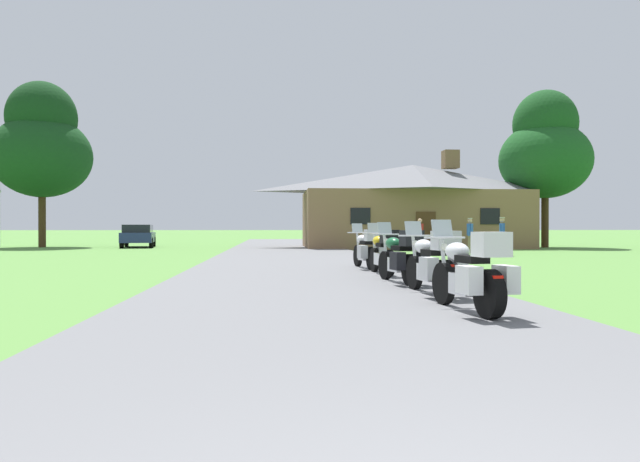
{
  "coord_description": "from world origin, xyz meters",
  "views": [
    {
      "loc": [
        -0.82,
        -1.4,
        1.24
      ],
      "look_at": [
        0.83,
        19.36,
        1.11
      ],
      "focal_mm": 33.12,
      "sensor_mm": 36.0,
      "label": 1
    }
  ],
  "objects_px": {
    "motorcycle_white_farthest_in_row": "(367,249)",
    "tree_left_far": "(42,145)",
    "bystander_blue_shirt_near_lodge": "(470,233)",
    "bystander_blue_shirt_by_tree": "(502,234)",
    "tree_right_of_lodge": "(545,149)",
    "motorcycle_green_third_in_row": "(402,257)",
    "motorcycle_white_nearest_to_camera": "(473,273)",
    "bystander_red_shirt_beside_signpost": "(420,234)",
    "parked_navy_suv_far_left": "(138,235)",
    "motorcycle_yellow_fourth_in_row": "(383,252)",
    "motorcycle_white_second_in_row": "(434,264)"
  },
  "relations": [
    {
      "from": "tree_left_far",
      "to": "parked_navy_suv_far_left",
      "type": "relative_size",
      "value": 2.15
    },
    {
      "from": "motorcycle_white_second_in_row",
      "to": "tree_left_far",
      "type": "relative_size",
      "value": 0.2
    },
    {
      "from": "motorcycle_green_third_in_row",
      "to": "tree_left_far",
      "type": "xyz_separation_m",
      "value": [
        -17.08,
        25.83,
        5.77
      ]
    },
    {
      "from": "motorcycle_green_third_in_row",
      "to": "motorcycle_white_second_in_row",
      "type": "bearing_deg",
      "value": -97.14
    },
    {
      "from": "motorcycle_white_farthest_in_row",
      "to": "motorcycle_white_nearest_to_camera",
      "type": "bearing_deg",
      "value": -97.2
    },
    {
      "from": "motorcycle_green_third_in_row",
      "to": "bystander_blue_shirt_by_tree",
      "type": "bearing_deg",
      "value": 50.82
    },
    {
      "from": "tree_left_far",
      "to": "parked_navy_suv_far_left",
      "type": "distance_m",
      "value": 8.25
    },
    {
      "from": "tree_right_of_lodge",
      "to": "bystander_blue_shirt_by_tree",
      "type": "bearing_deg",
      "value": -123.88
    },
    {
      "from": "tree_left_far",
      "to": "bystander_blue_shirt_near_lodge",
      "type": "bearing_deg",
      "value": -24.25
    },
    {
      "from": "motorcycle_yellow_fourth_in_row",
      "to": "bystander_blue_shirt_near_lodge",
      "type": "height_order",
      "value": "bystander_blue_shirt_near_lodge"
    },
    {
      "from": "motorcycle_white_farthest_in_row",
      "to": "tree_left_far",
      "type": "xyz_separation_m",
      "value": [
        -17.06,
        21.38,
        5.77
      ]
    },
    {
      "from": "bystander_blue_shirt_near_lodge",
      "to": "motorcycle_yellow_fourth_in_row",
      "type": "bearing_deg",
      "value": 5.34
    },
    {
      "from": "motorcycle_white_nearest_to_camera",
      "to": "tree_right_of_lodge",
      "type": "relative_size",
      "value": 0.21
    },
    {
      "from": "motorcycle_white_nearest_to_camera",
      "to": "motorcycle_yellow_fourth_in_row",
      "type": "relative_size",
      "value": 1.0
    },
    {
      "from": "motorcycle_white_second_in_row",
      "to": "tree_right_of_lodge",
      "type": "relative_size",
      "value": 0.21
    },
    {
      "from": "motorcycle_yellow_fourth_in_row",
      "to": "motorcycle_white_nearest_to_camera",
      "type": "bearing_deg",
      "value": -94.26
    },
    {
      "from": "motorcycle_white_nearest_to_camera",
      "to": "bystander_red_shirt_beside_signpost",
      "type": "xyz_separation_m",
      "value": [
        4.32,
        20.01,
        0.32
      ]
    },
    {
      "from": "motorcycle_white_farthest_in_row",
      "to": "tree_left_far",
      "type": "bearing_deg",
      "value": 121.07
    },
    {
      "from": "bystander_blue_shirt_by_tree",
      "to": "tree_right_of_lodge",
      "type": "height_order",
      "value": "tree_right_of_lodge"
    },
    {
      "from": "motorcycle_white_nearest_to_camera",
      "to": "motorcycle_yellow_fourth_in_row",
      "type": "height_order",
      "value": "same"
    },
    {
      "from": "bystander_blue_shirt_by_tree",
      "to": "tree_right_of_lodge",
      "type": "distance_m",
      "value": 13.02
    },
    {
      "from": "bystander_blue_shirt_near_lodge",
      "to": "bystander_red_shirt_beside_signpost",
      "type": "height_order",
      "value": "bystander_blue_shirt_near_lodge"
    },
    {
      "from": "bystander_blue_shirt_near_lodge",
      "to": "bystander_red_shirt_beside_signpost",
      "type": "relative_size",
      "value": 1.01
    },
    {
      "from": "bystander_red_shirt_beside_signpost",
      "to": "tree_left_far",
      "type": "height_order",
      "value": "tree_left_far"
    },
    {
      "from": "bystander_blue_shirt_near_lodge",
      "to": "tree_left_far",
      "type": "relative_size",
      "value": 0.16
    },
    {
      "from": "tree_left_far",
      "to": "parked_navy_suv_far_left",
      "type": "bearing_deg",
      "value": -5.84
    },
    {
      "from": "parked_navy_suv_far_left",
      "to": "motorcycle_yellow_fourth_in_row",
      "type": "bearing_deg",
      "value": -72.23
    },
    {
      "from": "motorcycle_white_second_in_row",
      "to": "bystander_blue_shirt_by_tree",
      "type": "distance_m",
      "value": 16.78
    },
    {
      "from": "motorcycle_yellow_fourth_in_row",
      "to": "motorcycle_white_farthest_in_row",
      "type": "distance_m",
      "value": 2.09
    },
    {
      "from": "bystander_blue_shirt_by_tree",
      "to": "tree_left_far",
      "type": "xyz_separation_m",
      "value": [
        -24.43,
        12.84,
        5.43
      ]
    },
    {
      "from": "parked_navy_suv_far_left",
      "to": "tree_right_of_lodge",
      "type": "bearing_deg",
      "value": -13.35
    },
    {
      "from": "motorcycle_yellow_fourth_in_row",
      "to": "bystander_blue_shirt_by_tree",
      "type": "height_order",
      "value": "bystander_blue_shirt_by_tree"
    },
    {
      "from": "bystander_blue_shirt_near_lodge",
      "to": "bystander_blue_shirt_by_tree",
      "type": "height_order",
      "value": "same"
    },
    {
      "from": "motorcycle_white_second_in_row",
      "to": "tree_left_far",
      "type": "height_order",
      "value": "tree_left_far"
    },
    {
      "from": "bystander_blue_shirt_near_lodge",
      "to": "parked_navy_suv_far_left",
      "type": "relative_size",
      "value": 0.35
    },
    {
      "from": "motorcycle_white_second_in_row",
      "to": "motorcycle_yellow_fourth_in_row",
      "type": "bearing_deg",
      "value": 84.16
    },
    {
      "from": "motorcycle_white_second_in_row",
      "to": "motorcycle_white_farthest_in_row",
      "type": "distance_m",
      "value": 6.59
    },
    {
      "from": "motorcycle_green_third_in_row",
      "to": "tree_left_far",
      "type": "relative_size",
      "value": 0.2
    },
    {
      "from": "motorcycle_white_farthest_in_row",
      "to": "tree_right_of_lodge",
      "type": "xyz_separation_m",
      "value": [
        14.05,
        18.48,
        5.44
      ]
    },
    {
      "from": "motorcycle_green_third_in_row",
      "to": "parked_navy_suv_far_left",
      "type": "relative_size",
      "value": 0.43
    },
    {
      "from": "motorcycle_white_nearest_to_camera",
      "to": "parked_navy_suv_far_left",
      "type": "distance_m",
      "value": 31.57
    },
    {
      "from": "motorcycle_yellow_fourth_in_row",
      "to": "tree_right_of_lodge",
      "type": "relative_size",
      "value": 0.22
    },
    {
      "from": "motorcycle_white_second_in_row",
      "to": "motorcycle_white_farthest_in_row",
      "type": "bearing_deg",
      "value": 84.5
    },
    {
      "from": "bystander_red_shirt_beside_signpost",
      "to": "bystander_blue_shirt_by_tree",
      "type": "bearing_deg",
      "value": -138.58
    },
    {
      "from": "motorcycle_green_third_in_row",
      "to": "bystander_blue_shirt_by_tree",
      "type": "height_order",
      "value": "bystander_blue_shirt_by_tree"
    },
    {
      "from": "motorcycle_yellow_fourth_in_row",
      "to": "bystander_blue_shirt_near_lodge",
      "type": "bearing_deg",
      "value": 58.59
    },
    {
      "from": "bystander_red_shirt_beside_signpost",
      "to": "parked_navy_suv_far_left",
      "type": "height_order",
      "value": "bystander_red_shirt_beside_signpost"
    },
    {
      "from": "motorcycle_white_nearest_to_camera",
      "to": "motorcycle_white_second_in_row",
      "type": "bearing_deg",
      "value": 80.89
    },
    {
      "from": "motorcycle_white_farthest_in_row",
      "to": "parked_navy_suv_far_left",
      "type": "distance_m",
      "value": 23.52
    },
    {
      "from": "motorcycle_white_nearest_to_camera",
      "to": "motorcycle_white_farthest_in_row",
      "type": "xyz_separation_m",
      "value": [
        -0.05,
        8.8,
        0.0
      ]
    }
  ]
}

